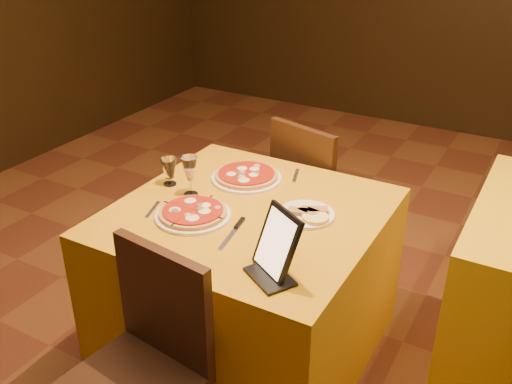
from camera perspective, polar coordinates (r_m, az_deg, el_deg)
The scene contains 12 objects.
floor at distance 2.77m, azimuth 3.99°, elevation -17.53°, with size 6.00×7.00×0.01m, color #5E2D19.
main_table at distance 2.65m, azimuth -0.74°, elevation -8.95°, with size 1.10×1.10×0.75m, color #BD850C.
chair_main_far at distance 3.24m, azimuth 6.61°, elevation -0.22°, with size 0.45×0.45×0.91m, color #30220F, non-canonical shape.
pizza_near at distance 2.41m, azimuth -6.32°, elevation -2.16°, with size 0.32×0.32×0.03m.
pizza_far at distance 2.71m, azimuth -0.97°, elevation 1.57°, with size 0.33×0.33×0.03m.
cutlet_dish at distance 2.41m, azimuth 5.04°, elevation -2.13°, with size 0.24×0.24×0.03m.
wine_glass at distance 2.55m, azimuth -6.61°, elevation 1.61°, with size 0.07×0.07×0.19m, color #FEE590, non-canonical shape.
water_glass at distance 2.67m, azimuth -8.69°, elevation 2.01°, with size 0.07×0.07×0.13m, color white, non-canonical shape.
tablet at distance 2.00m, azimuth 2.12°, elevation -5.07°, with size 0.19×0.02×0.24m, color black.
knife at distance 2.27m, azimuth -2.43°, elevation -4.26°, with size 0.24×0.02×0.01m, color #AEAEB5.
fork_near at distance 2.49m, azimuth -10.27°, elevation -1.73°, with size 0.15×0.02×0.01m, color silver.
fork_far at distance 2.76m, azimuth 4.00°, elevation 1.65°, with size 0.15×0.02×0.01m, color silver.
Camera 1 is at (0.81, -1.80, 1.94)m, focal length 40.00 mm.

